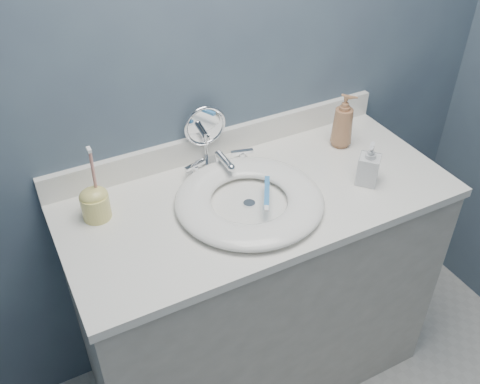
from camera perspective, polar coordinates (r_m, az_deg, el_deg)
back_wall at (r=1.70m, az=-2.37°, el=13.41°), size 2.20×0.02×2.40m
vanity_cabinet at (r=1.97m, az=1.73°, el=-10.79°), size 1.20×0.55×0.85m
countertop at (r=1.66m, az=2.01°, el=-0.69°), size 1.22×0.57×0.03m
backsplash at (r=1.82m, az=-1.99°, el=5.36°), size 1.22×0.02×0.09m
basin at (r=1.60m, az=1.00°, el=-0.84°), size 0.45×0.45×0.04m
drain at (r=1.61m, az=0.99°, el=-1.26°), size 0.04×0.04×0.01m
faucet at (r=1.74m, az=-2.07°, el=2.97°), size 0.25×0.13×0.07m
makeup_mirror at (r=1.74m, az=-3.73°, el=6.37°), size 0.14×0.08×0.21m
soap_bottle_amber at (r=1.87m, az=10.94°, el=7.49°), size 0.11×0.11×0.19m
soap_bottle_clear at (r=1.71m, az=13.62°, el=2.98°), size 0.09×0.09×0.14m
toothbrush_holder at (r=1.59m, az=-15.21°, el=-1.05°), size 0.08×0.08×0.24m
toothbrush_lying at (r=1.59m, az=2.88°, el=-0.22°), size 0.10×0.16×0.02m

